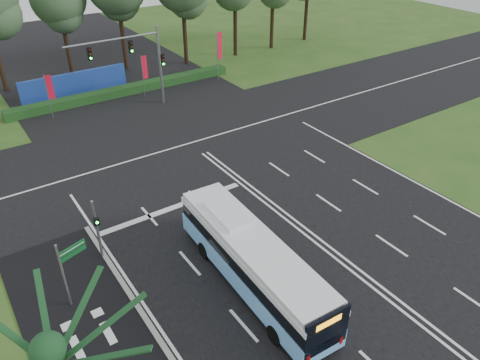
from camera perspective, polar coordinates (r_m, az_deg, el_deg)
name	(u,v)px	position (r m, az deg, el deg)	size (l,w,h in m)	color
ground	(287,221)	(27.97, 5.80, -5.01)	(120.00, 120.00, 0.00)	#2B521B
road_main	(287,221)	(27.95, 5.80, -4.98)	(20.00, 120.00, 0.04)	black
road_cross	(189,144)	(36.46, -6.20, 4.44)	(120.00, 14.00, 0.05)	black
bike_path	(101,357)	(21.79, -16.58, -19.96)	(5.00, 18.00, 0.06)	black
kerb_strip	(153,331)	(22.15, -10.53, -17.61)	(0.25, 18.00, 0.12)	gray
city_bus	(253,261)	(22.76, 1.55, -9.87)	(2.75, 10.93, 3.11)	#6EB7FF
pedestrian_signal	(97,228)	(25.13, -17.00, -5.64)	(0.31, 0.43, 3.64)	gray
street_sign	(68,264)	(22.81, -20.24, -9.63)	(1.37, 0.51, 3.66)	gray
banner_flag_left	(50,90)	(42.74, -22.19, 10.17)	(0.57, 0.13, 3.87)	gray
banner_flag_mid	(144,70)	(45.01, -11.60, 13.02)	(0.59, 0.14, 4.01)	gray
banner_flag_right	(219,49)	(48.48, -2.57, 15.67)	(0.70, 0.29, 4.94)	gray
traffic_light_gantry	(140,56)	(42.00, -12.11, 14.53)	(8.41, 0.28, 7.00)	gray
hedge	(126,90)	(46.83, -13.75, 10.59)	(22.00, 1.20, 0.80)	#193D16
blue_hoarding	(75,84)	(47.76, -19.51, 10.99)	(10.00, 0.30, 2.20)	#1C3C99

